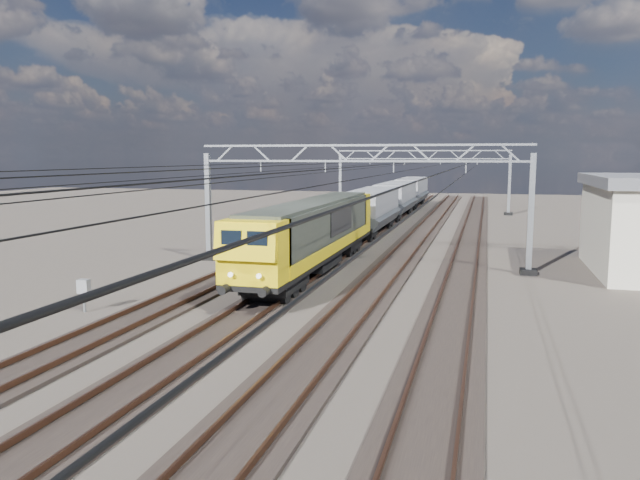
% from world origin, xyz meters
% --- Properties ---
extents(ground, '(160.00, 160.00, 0.00)m').
position_xyz_m(ground, '(0.00, 0.00, 0.00)').
color(ground, black).
rests_on(ground, ground).
extents(track_outer_west, '(2.60, 140.00, 0.30)m').
position_xyz_m(track_outer_west, '(-6.00, 0.00, 0.07)').
color(track_outer_west, black).
rests_on(track_outer_west, ground).
extents(track_loco, '(2.60, 140.00, 0.30)m').
position_xyz_m(track_loco, '(-2.00, 0.00, 0.07)').
color(track_loco, black).
rests_on(track_loco, ground).
extents(track_inner_east, '(2.60, 140.00, 0.30)m').
position_xyz_m(track_inner_east, '(2.00, 0.00, 0.07)').
color(track_inner_east, black).
rests_on(track_inner_east, ground).
extents(track_outer_east, '(2.60, 140.00, 0.30)m').
position_xyz_m(track_outer_east, '(6.00, 0.00, 0.07)').
color(track_outer_east, black).
rests_on(track_outer_east, ground).
extents(catenary_gantry_mid, '(19.90, 0.90, 7.11)m').
position_xyz_m(catenary_gantry_mid, '(0.00, 4.00, 3.91)').
color(catenary_gantry_mid, '#939AA1').
rests_on(catenary_gantry_mid, ground).
extents(catenary_gantry_far, '(19.90, 0.90, 7.11)m').
position_xyz_m(catenary_gantry_far, '(0.00, 40.00, 3.91)').
color(catenary_gantry_far, '#939AA1').
rests_on(catenary_gantry_far, ground).
extents(overhead_wires, '(12.03, 140.00, 0.53)m').
position_xyz_m(overhead_wires, '(0.00, 8.00, 5.75)').
color(overhead_wires, black).
rests_on(overhead_wires, ground).
extents(locomotive, '(2.76, 21.10, 3.62)m').
position_xyz_m(locomotive, '(-2.00, 1.43, 2.33)').
color(locomotive, black).
rests_on(locomotive, ground).
extents(hopper_wagon_lead, '(3.38, 13.00, 3.25)m').
position_xyz_m(hopper_wagon_lead, '(-2.00, 19.13, 2.23)').
color(hopper_wagon_lead, black).
rests_on(hopper_wagon_lead, ground).
extents(hopper_wagon_mid, '(3.38, 13.00, 3.25)m').
position_xyz_m(hopper_wagon_mid, '(-2.00, 33.33, 2.23)').
color(hopper_wagon_mid, black).
rests_on(hopper_wagon_mid, ground).
extents(hopper_wagon_third, '(3.38, 13.00, 3.25)m').
position_xyz_m(hopper_wagon_third, '(-2.00, 47.53, 2.23)').
color(hopper_wagon_third, black).
rests_on(hopper_wagon_third, ground).
extents(trackside_cabinet, '(0.49, 0.39, 1.38)m').
position_xyz_m(trackside_cabinet, '(-8.83, -9.53, 1.05)').
color(trackside_cabinet, '#939AA1').
rests_on(trackside_cabinet, ground).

